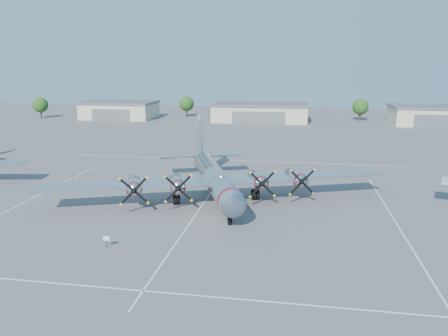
% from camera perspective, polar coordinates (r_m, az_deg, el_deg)
% --- Properties ---
extents(ground, '(260.00, 260.00, 0.00)m').
position_cam_1_polar(ground, '(54.29, -2.64, -4.55)').
color(ground, '#575759').
rests_on(ground, ground).
extents(parking_lines, '(60.00, 50.08, 0.01)m').
position_cam_1_polar(parking_lines, '(52.66, -3.04, -5.12)').
color(parking_lines, silver).
rests_on(parking_lines, ground).
extents(hangar_west, '(22.60, 14.60, 5.40)m').
position_cam_1_polar(hangar_west, '(144.48, -13.47, 7.41)').
color(hangar_west, beige).
rests_on(hangar_west, ground).
extents(hangar_center, '(28.60, 14.60, 5.40)m').
position_cam_1_polar(hangar_center, '(133.65, 4.76, 7.27)').
color(hangar_center, beige).
rests_on(hangar_center, ground).
extents(hangar_east, '(20.60, 14.60, 5.40)m').
position_cam_1_polar(hangar_east, '(138.25, 25.13, 6.27)').
color(hangar_east, beige).
rests_on(hangar_east, ground).
extents(tree_far_west, '(4.80, 4.80, 6.64)m').
position_cam_1_polar(tree_far_west, '(152.39, -22.86, 7.59)').
color(tree_far_west, '#382619').
rests_on(tree_far_west, ground).
extents(tree_west, '(4.80, 4.80, 6.64)m').
position_cam_1_polar(tree_west, '(145.57, -4.91, 8.36)').
color(tree_west, '#382619').
rests_on(tree_west, ground).
extents(tree_east, '(4.80, 4.80, 6.64)m').
position_cam_1_polar(tree_east, '(140.36, 17.40, 7.62)').
color(tree_east, '#382619').
rests_on(tree_east, ground).
extents(main_bomber_b29, '(49.73, 41.87, 9.35)m').
position_cam_1_polar(main_bomber_b29, '(56.27, -1.31, -3.89)').
color(main_bomber_b29, silver).
rests_on(main_bomber_b29, ground).
extents(info_placard, '(0.62, 0.12, 1.18)m').
position_cam_1_polar(info_placard, '(42.46, -15.11, -9.03)').
color(info_placard, black).
rests_on(info_placard, ground).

